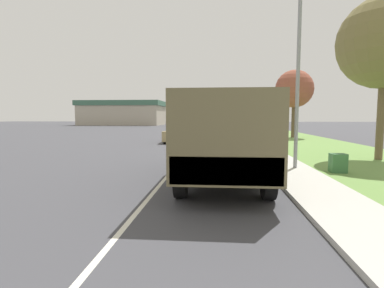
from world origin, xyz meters
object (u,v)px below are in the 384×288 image
(car_nearest_ahead, at_px, (177,133))
(car_second_ahead, at_px, (219,129))
(car_third_ahead, at_px, (197,125))
(lamp_post, at_px, (293,52))
(military_truck, at_px, (223,133))

(car_nearest_ahead, distance_m, car_second_ahead, 12.15)
(car_third_ahead, bearing_deg, lamp_post, -81.01)
(car_second_ahead, bearing_deg, car_third_ahead, 103.42)
(military_truck, height_order, car_nearest_ahead, military_truck)
(military_truck, height_order, car_second_ahead, military_truck)
(car_second_ahead, xyz_separation_m, lamp_post, (2.56, -24.22, 3.86))
(car_nearest_ahead, distance_m, car_third_ahead, 27.37)
(lamp_post, bearing_deg, car_third_ahead, 98.99)
(car_second_ahead, height_order, lamp_post, lamp_post)
(car_second_ahead, bearing_deg, lamp_post, -83.96)
(car_nearest_ahead, relative_size, lamp_post, 0.57)
(car_nearest_ahead, xyz_separation_m, car_second_ahead, (3.53, 11.62, -0.13))
(military_truck, distance_m, car_second_ahead, 26.07)
(car_nearest_ahead, bearing_deg, car_second_ahead, 73.09)
(car_second_ahead, distance_m, lamp_post, 24.66)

